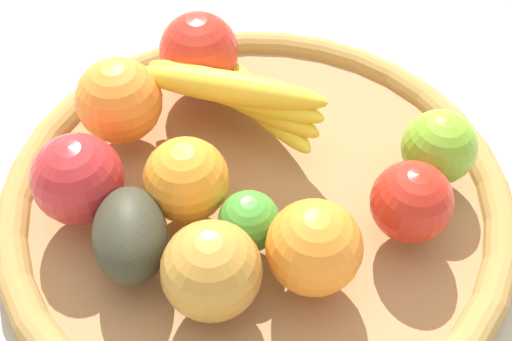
{
  "coord_description": "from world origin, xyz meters",
  "views": [
    {
      "loc": [
        -0.35,
        -0.13,
        0.48
      ],
      "look_at": [
        0.0,
        0.0,
        0.06
      ],
      "focal_mm": 46.57,
      "sensor_mm": 36.0,
      "label": 1
    }
  ],
  "objects_px": {
    "orange_1": "(314,247)",
    "apple_3": "(439,147)",
    "apple_2": "(78,179)",
    "apple_4": "(411,205)",
    "orange_2": "(119,101)",
    "lime_0": "(249,221)",
    "banana_bunch": "(239,92)",
    "apple_1": "(211,270)",
    "apple_0": "(199,52)",
    "avocado": "(130,235)",
    "orange_0": "(186,180)"
  },
  "relations": [
    {
      "from": "orange_2",
      "to": "apple_3",
      "type": "relative_size",
      "value": 1.21
    },
    {
      "from": "apple_0",
      "to": "banana_bunch",
      "type": "bearing_deg",
      "value": -123.66
    },
    {
      "from": "apple_2",
      "to": "apple_0",
      "type": "xyz_separation_m",
      "value": [
        0.18,
        -0.03,
        0.0
      ]
    },
    {
      "from": "apple_0",
      "to": "apple_3",
      "type": "xyz_separation_m",
      "value": [
        -0.04,
        -0.24,
        -0.01
      ]
    },
    {
      "from": "apple_0",
      "to": "apple_4",
      "type": "bearing_deg",
      "value": -116.18
    },
    {
      "from": "avocado",
      "to": "apple_3",
      "type": "xyz_separation_m",
      "value": [
        0.17,
        -0.21,
        0.0
      ]
    },
    {
      "from": "apple_0",
      "to": "apple_1",
      "type": "height_order",
      "value": "apple_0"
    },
    {
      "from": "apple_4",
      "to": "apple_3",
      "type": "xyz_separation_m",
      "value": [
        0.07,
        -0.01,
        -0.0
      ]
    },
    {
      "from": "apple_4",
      "to": "lime_0",
      "type": "bearing_deg",
      "value": 114.08
    },
    {
      "from": "orange_1",
      "to": "apple_1",
      "type": "bearing_deg",
      "value": 125.05
    },
    {
      "from": "apple_4",
      "to": "apple_0",
      "type": "height_order",
      "value": "apple_0"
    },
    {
      "from": "orange_2",
      "to": "apple_4",
      "type": "distance_m",
      "value": 0.27
    },
    {
      "from": "orange_1",
      "to": "orange_0",
      "type": "height_order",
      "value": "orange_1"
    },
    {
      "from": "banana_bunch",
      "to": "avocado",
      "type": "relative_size",
      "value": 2.12
    },
    {
      "from": "lime_0",
      "to": "apple_3",
      "type": "xyz_separation_m",
      "value": [
        0.12,
        -0.13,
        0.01
      ]
    },
    {
      "from": "lime_0",
      "to": "avocado",
      "type": "xyz_separation_m",
      "value": [
        -0.05,
        0.08,
        0.0
      ]
    },
    {
      "from": "orange_2",
      "to": "apple_0",
      "type": "height_order",
      "value": "same"
    },
    {
      "from": "orange_0",
      "to": "orange_2",
      "type": "bearing_deg",
      "value": 56.14
    },
    {
      "from": "banana_bunch",
      "to": "lime_0",
      "type": "height_order",
      "value": "banana_bunch"
    },
    {
      "from": "avocado",
      "to": "apple_1",
      "type": "height_order",
      "value": "apple_1"
    },
    {
      "from": "lime_0",
      "to": "banana_bunch",
      "type": "bearing_deg",
      "value": 23.95
    },
    {
      "from": "orange_1",
      "to": "avocado",
      "type": "relative_size",
      "value": 0.86
    },
    {
      "from": "lime_0",
      "to": "apple_0",
      "type": "distance_m",
      "value": 0.2
    },
    {
      "from": "apple_2",
      "to": "apple_4",
      "type": "relative_size",
      "value": 1.13
    },
    {
      "from": "apple_2",
      "to": "apple_3",
      "type": "bearing_deg",
      "value": -62.56
    },
    {
      "from": "orange_1",
      "to": "apple_2",
      "type": "bearing_deg",
      "value": 90.45
    },
    {
      "from": "orange_1",
      "to": "apple_0",
      "type": "height_order",
      "value": "apple_0"
    },
    {
      "from": "apple_4",
      "to": "apple_1",
      "type": "height_order",
      "value": "apple_1"
    },
    {
      "from": "orange_2",
      "to": "apple_4",
      "type": "relative_size",
      "value": 1.17
    },
    {
      "from": "banana_bunch",
      "to": "apple_1",
      "type": "relative_size",
      "value": 2.41
    },
    {
      "from": "apple_2",
      "to": "orange_2",
      "type": "distance_m",
      "value": 0.09
    },
    {
      "from": "apple_2",
      "to": "apple_0",
      "type": "height_order",
      "value": "apple_0"
    },
    {
      "from": "orange_1",
      "to": "apple_4",
      "type": "relative_size",
      "value": 1.11
    },
    {
      "from": "apple_0",
      "to": "apple_3",
      "type": "distance_m",
      "value": 0.24
    },
    {
      "from": "apple_3",
      "to": "avocado",
      "type": "bearing_deg",
      "value": 129.21
    },
    {
      "from": "apple_0",
      "to": "apple_1",
      "type": "relative_size",
      "value": 1.03
    },
    {
      "from": "lime_0",
      "to": "avocado",
      "type": "bearing_deg",
      "value": 119.73
    },
    {
      "from": "orange_1",
      "to": "orange_0",
      "type": "relative_size",
      "value": 1.04
    },
    {
      "from": "orange_1",
      "to": "orange_2",
      "type": "height_order",
      "value": "orange_2"
    },
    {
      "from": "banana_bunch",
      "to": "apple_1",
      "type": "bearing_deg",
      "value": -165.13
    },
    {
      "from": "apple_0",
      "to": "orange_0",
      "type": "relative_size",
      "value": 1.09
    },
    {
      "from": "orange_1",
      "to": "apple_1",
      "type": "distance_m",
      "value": 0.08
    },
    {
      "from": "orange_1",
      "to": "apple_3",
      "type": "distance_m",
      "value": 0.16
    },
    {
      "from": "apple_2",
      "to": "orange_0",
      "type": "bearing_deg",
      "value": -69.52
    },
    {
      "from": "lime_0",
      "to": "apple_4",
      "type": "distance_m",
      "value": 0.13
    },
    {
      "from": "orange_1",
      "to": "orange_0",
      "type": "xyz_separation_m",
      "value": [
        0.03,
        0.12,
        -0.0
      ]
    },
    {
      "from": "apple_2",
      "to": "apple_1",
      "type": "distance_m",
      "value": 0.14
    },
    {
      "from": "lime_0",
      "to": "apple_0",
      "type": "relative_size",
      "value": 0.65
    },
    {
      "from": "apple_1",
      "to": "orange_0",
      "type": "bearing_deg",
      "value": 35.35
    },
    {
      "from": "apple_1",
      "to": "apple_4",
      "type": "bearing_deg",
      "value": -48.03
    }
  ]
}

